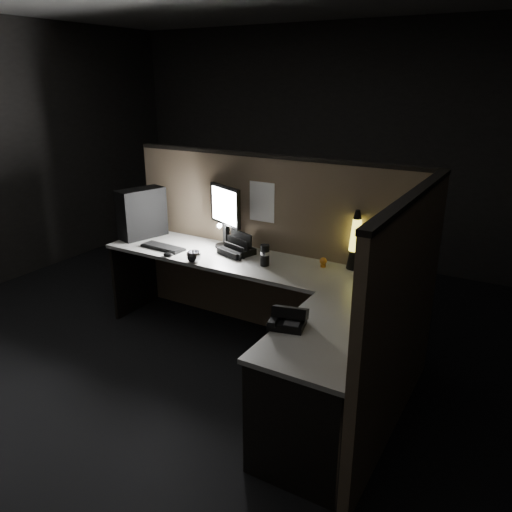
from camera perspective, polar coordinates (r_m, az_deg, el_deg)
The scene contains 17 objects.
floor at distance 3.86m, azimuth -5.29°, elevation -13.47°, with size 6.00×6.00×0.00m, color black.
room_shell at distance 3.27m, azimuth -6.19°, elevation 11.06°, with size 6.00×6.00×6.00m.
partition_back at distance 4.24m, azimuth 1.69°, elevation 1.06°, with size 2.66×0.06×1.50m, color brown.
partition_right at distance 3.07m, azimuth 16.22°, elevation -7.30°, with size 0.06×1.66×1.50m, color brown.
desk at distance 3.67m, azimuth -0.99°, elevation -4.83°, with size 2.60×1.60×0.73m.
pc_tower at distance 4.63m, azimuth -12.93°, elevation 4.80°, with size 0.19×0.42×0.44m, color black.
monitor at distance 4.23m, azimuth -3.54°, elevation 5.22°, with size 0.39×0.20×0.53m.
keyboard at distance 4.33m, azimuth -10.58°, elevation 0.97°, with size 0.40×0.13×0.02m, color black.
mouse at distance 4.12m, azimuth -10.00°, elevation 0.14°, with size 0.08×0.06×0.03m, color black.
clip_lamp at distance 4.32m, azimuth -3.72°, elevation 2.84°, with size 0.04×0.16×0.21m.
organizer at distance 4.13m, azimuth -2.16°, elevation 0.86°, with size 0.31×0.29×0.19m.
lava_lamp at distance 3.83m, azimuth 11.31°, elevation 1.29°, with size 0.12×0.12×0.46m.
travel_mug at distance 3.85m, azimuth 1.02°, elevation 0.09°, with size 0.07×0.07×0.17m, color black.
steel_mug at distance 3.95m, azimuth -7.13°, elevation -0.11°, with size 0.11×0.11×0.09m, color #B3B3BA.
figurine at distance 3.86m, azimuth 7.70°, elevation -0.57°, with size 0.06×0.06×0.06m, color orange.
pinned_paper at distance 4.13m, azimuth 0.68°, elevation 6.20°, with size 0.23×0.00×0.33m, color white.
desk_phone at distance 2.95m, azimuth 3.65°, elevation -7.13°, with size 0.24×0.24×0.12m.
Camera 1 is at (1.93, -2.59, 2.11)m, focal length 35.00 mm.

